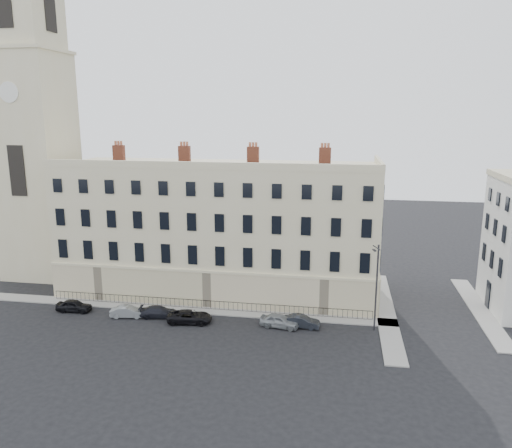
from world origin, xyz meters
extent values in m
plane|color=black|center=(0.00, 0.00, 0.00)|extent=(160.00, 160.00, 0.00)
cube|color=beige|center=(-6.00, 12.00, 7.50)|extent=(36.00, 12.00, 15.00)
cube|color=beige|center=(-6.00, 5.92, 2.00)|extent=(36.10, 0.18, 4.00)
cube|color=beige|center=(12.08, 12.00, 2.00)|extent=(0.18, 12.10, 4.00)
cube|color=beige|center=(-6.00, 6.15, 15.40)|extent=(36.00, 0.35, 0.80)
cube|color=beige|center=(11.85, 12.00, 15.40)|extent=(0.35, 12.00, 0.80)
cube|color=brown|center=(-18.00, 12.00, 16.00)|extent=(1.30, 0.70, 2.00)
cube|color=brown|center=(-10.00, 12.00, 16.00)|extent=(1.30, 0.70, 2.00)
cube|color=brown|center=(-2.00, 12.00, 16.00)|extent=(1.30, 0.70, 2.00)
cube|color=brown|center=(6.00, 12.00, 16.00)|extent=(1.30, 0.70, 2.00)
cube|color=beige|center=(-30.00, 14.00, 14.00)|extent=(8.00, 8.00, 28.00)
cube|color=beige|center=(-30.00, 14.00, 33.00)|extent=(7.04, 7.04, 10.00)
cylinder|color=white|center=(-30.00, 9.94, 23.00)|extent=(2.40, 0.14, 2.40)
cube|color=gray|center=(-10.00, 5.00, 0.06)|extent=(48.00, 2.00, 0.12)
cube|color=gray|center=(13.00, 8.00, 0.06)|extent=(2.00, 24.00, 0.12)
cube|color=gray|center=(23.00, 10.00, 0.06)|extent=(2.00, 20.00, 0.12)
cube|color=black|center=(-6.00, 5.40, 1.02)|extent=(35.00, 0.04, 0.04)
cube|color=black|center=(-6.00, 5.40, 0.12)|extent=(35.00, 0.04, 0.04)
imported|color=black|center=(-19.73, 2.56, 0.63)|extent=(3.80, 1.70, 1.27)
imported|color=gray|center=(-13.42, 2.09, 0.59)|extent=(3.73, 1.80, 1.18)
imported|color=black|center=(-10.25, 2.61, 0.58)|extent=(4.20, 2.24, 1.16)
imported|color=black|center=(-6.71, 1.84, 0.62)|extent=(4.71, 2.61, 1.25)
imported|color=gray|center=(2.36, 2.25, 0.67)|extent=(4.11, 2.15, 1.33)
imported|color=black|center=(4.48, 2.60, 0.60)|extent=(3.76, 1.59, 1.21)
cylinder|color=#343339|center=(11.55, 3.16, 4.31)|extent=(0.17, 0.17, 8.61)
cylinder|color=#343339|center=(11.30, 2.45, 8.50)|extent=(0.62, 1.56, 0.11)
cube|color=#343339|center=(11.06, 1.73, 8.45)|extent=(0.36, 0.57, 0.13)
camera|label=1|loc=(7.78, -43.34, 20.74)|focal=35.00mm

